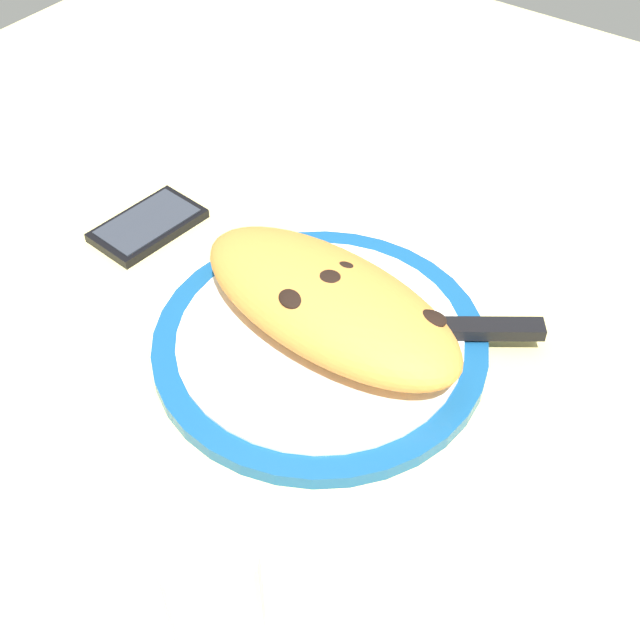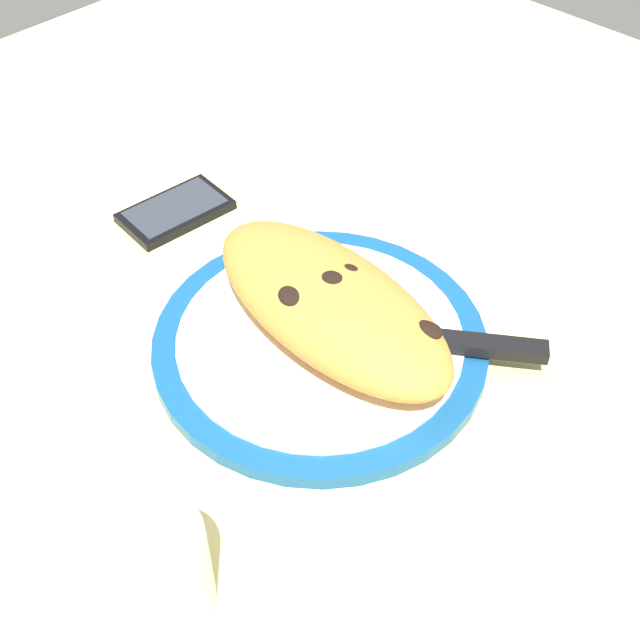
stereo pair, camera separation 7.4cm
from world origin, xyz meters
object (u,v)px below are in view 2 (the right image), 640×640
calzone (328,302)px  fork (281,390)px  knife (455,343)px  water_glass (164,574)px  smartphone (176,211)px  plate (320,342)px

calzone → fork: (2.46, -8.30, -2.93)cm
fork → knife: size_ratio=0.76×
knife → water_glass: (-0.26, -32.36, 1.60)cm
calzone → smartphone: 25.21cm
smartphone → water_glass: size_ratio=1.37×
calzone → water_glass: size_ratio=3.24×
plate → smartphone: 25.24cm
plate → water_glass: (9.36, -25.02, 2.98)cm
fork → knife: (7.41, 14.33, 0.30)cm
fork → knife: bearing=62.7°
calzone → water_glass: water_glass is taller
calzone → smartphone: (-24.77, 1.97, -4.27)cm
plate → smartphone: bearing=172.6°
fork → knife: 16.14cm
plate → calzone: 4.23cm
knife → plate: bearing=-142.7°
fork → knife: knife is taller
plate → smartphone: size_ratio=2.54×
fork → calzone: bearing=106.5°
plate → fork: (2.21, -7.00, 1.09)cm
smartphone → calzone: bearing=-4.5°
water_glass → smartphone: bearing=140.6°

